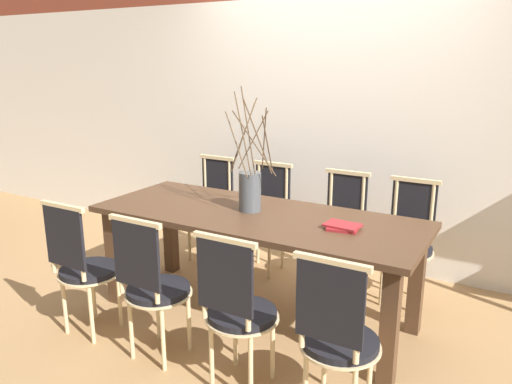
% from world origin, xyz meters
% --- Properties ---
extents(ground_plane, '(16.00, 16.00, 0.00)m').
position_xyz_m(ground_plane, '(0.00, 0.00, 0.00)').
color(ground_plane, '#A87F51').
extents(wall_rear, '(12.00, 0.06, 3.20)m').
position_xyz_m(wall_rear, '(0.00, 1.27, 1.60)').
color(wall_rear, silver).
rests_on(wall_rear, ground_plane).
extents(dining_table, '(2.23, 0.86, 0.75)m').
position_xyz_m(dining_table, '(0.00, 0.00, 0.64)').
color(dining_table, '#4C3321').
rests_on(dining_table, ground_plane).
extents(chair_near_leftend, '(0.40, 0.40, 0.92)m').
position_xyz_m(chair_near_leftend, '(-0.84, -0.75, 0.49)').
color(chair_near_leftend, black).
rests_on(chair_near_leftend, ground_plane).
extents(chair_near_left, '(0.40, 0.40, 0.92)m').
position_xyz_m(chair_near_left, '(-0.27, -0.75, 0.49)').
color(chair_near_left, black).
rests_on(chair_near_left, ground_plane).
extents(chair_near_center, '(0.40, 0.40, 0.92)m').
position_xyz_m(chair_near_center, '(0.31, -0.75, 0.49)').
color(chair_near_center, black).
rests_on(chair_near_center, ground_plane).
extents(chair_near_right, '(0.40, 0.40, 0.92)m').
position_xyz_m(chair_near_right, '(0.87, -0.75, 0.49)').
color(chair_near_right, black).
rests_on(chair_near_right, ground_plane).
extents(chair_far_leftend, '(0.40, 0.40, 0.92)m').
position_xyz_m(chair_far_leftend, '(-0.89, 0.75, 0.49)').
color(chair_far_leftend, black).
rests_on(chair_far_leftend, ground_plane).
extents(chair_far_left, '(0.40, 0.40, 0.92)m').
position_xyz_m(chair_far_left, '(-0.33, 0.75, 0.49)').
color(chair_far_left, black).
rests_on(chair_far_left, ground_plane).
extents(chair_far_center, '(0.40, 0.40, 0.92)m').
position_xyz_m(chair_far_center, '(0.33, 0.75, 0.49)').
color(chair_far_center, black).
rests_on(chair_far_center, ground_plane).
extents(chair_far_right, '(0.40, 0.40, 0.92)m').
position_xyz_m(chair_far_right, '(0.84, 0.75, 0.49)').
color(chair_far_right, black).
rests_on(chair_far_right, ground_plane).
extents(vase_centerpiece, '(0.35, 0.35, 0.83)m').
position_xyz_m(vase_centerpiece, '(-0.07, 0.04, 0.90)').
color(vase_centerpiece, '#4C5156').
rests_on(vase_centerpiece, dining_table).
extents(book_stack, '(0.22, 0.21, 0.03)m').
position_xyz_m(book_stack, '(0.61, -0.00, 0.77)').
color(book_stack, maroon).
rests_on(book_stack, dining_table).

